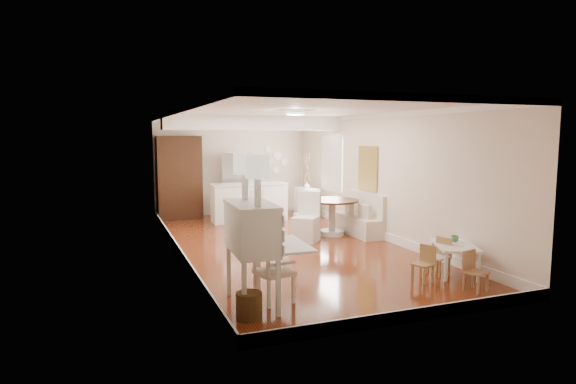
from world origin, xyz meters
TOP-DOWN VIEW (x-y plane):
  - room at (0.04, 0.32)m, footprint 9.00×9.04m
  - secretary_bureau at (-1.70, -3.19)m, footprint 1.16×1.18m
  - gustavian_armchair at (-1.37, -3.16)m, footprint 0.59×0.59m
  - wicker_basket at (-1.87, -3.63)m, footprint 0.43×0.43m
  - kids_table at (1.90, -2.95)m, footprint 0.98×1.18m
  - kids_chair_a at (1.12, -3.15)m, footprint 0.36×0.36m
  - kids_chair_b at (1.60, -2.91)m, footprint 0.37×0.37m
  - kids_chair_c at (1.57, -3.81)m, footprint 0.36×0.36m
  - banquette at (1.99, 0.50)m, footprint 0.52×1.60m
  - dining_table at (1.38, 0.65)m, footprint 1.37×1.37m
  - slip_chair_near at (0.55, 0.24)m, footprint 0.74×0.74m
  - slip_chair_far at (0.89, 0.98)m, footprint 0.59×0.60m
  - breakfast_counter at (0.10, 3.10)m, footprint 2.05×0.65m
  - bar_stool_left at (-0.16, 2.77)m, footprint 0.46×0.46m
  - bar_stool_right at (0.15, 2.41)m, footprint 0.36×0.36m
  - pantry_cabinet at (-1.60, 4.18)m, footprint 1.20×0.60m
  - fridge at (0.30, 4.15)m, footprint 0.75×0.65m
  - sideboard at (1.82, 3.18)m, footprint 0.46×0.90m
  - pencil_cup at (2.02, -2.78)m, footprint 0.17×0.17m
  - branch_vase at (1.83, 3.21)m, footprint 0.19×0.19m

SIDE VIEW (x-z plane):
  - wicker_basket at x=-1.87m, z-range 0.00..0.34m
  - kids_table at x=1.90m, z-range 0.00..0.51m
  - kids_chair_a at x=1.12m, z-range 0.00..0.59m
  - kids_chair_c at x=1.57m, z-range 0.00..0.61m
  - kids_chair_b at x=1.60m, z-range 0.00..0.63m
  - sideboard at x=1.82m, z-range 0.00..0.82m
  - dining_table at x=1.38m, z-range 0.00..0.84m
  - gustavian_armchair at x=-1.37m, z-range 0.00..0.87m
  - bar_stool_right at x=0.15m, z-range 0.00..0.90m
  - bar_stool_left at x=-0.16m, z-range 0.00..0.91m
  - slip_chair_far at x=0.89m, z-range 0.00..0.96m
  - banquette at x=1.99m, z-range 0.00..0.98m
  - breakfast_counter at x=0.10m, z-range 0.00..1.03m
  - slip_chair_near at x=0.55m, z-range 0.00..1.08m
  - pencil_cup at x=2.02m, z-range 0.51..0.61m
  - secretary_bureau at x=-1.70m, z-range 0.00..1.42m
  - fridge at x=0.30m, z-range 0.00..1.80m
  - branch_vase at x=1.83m, z-range 0.82..0.99m
  - pantry_cabinet at x=-1.60m, z-range 0.00..2.30m
  - room at x=0.04m, z-range 0.57..3.39m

